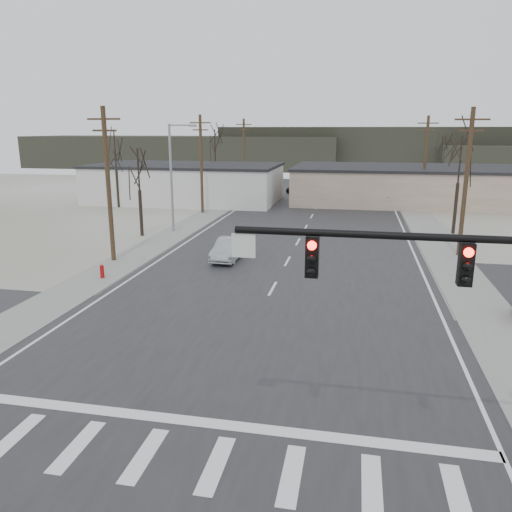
{
  "coord_description": "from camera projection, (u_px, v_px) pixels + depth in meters",
  "views": [
    {
      "loc": [
        4.26,
        -17.89,
        8.6
      ],
      "look_at": [
        -0.36,
        5.13,
        2.6
      ],
      "focal_mm": 35.0,
      "sensor_mm": 36.0,
      "label": 1
    }
  ],
  "objects": [
    {
      "name": "traffic_signal_mast",
      "position": [
        512.0,
        306.0,
        11.39
      ],
      "size": [
        8.95,
        0.43,
        7.2
      ],
      "color": "black",
      "rests_on": "ground"
    },
    {
      "name": "sidewalk_right",
      "position": [
        440.0,
        248.0,
        36.91
      ],
      "size": [
        3.0,
        90.0,
        0.06
      ],
      "primitive_type": "cube",
      "color": "gray",
      "rests_on": "ground"
    },
    {
      "name": "sedan_crossing",
      "position": [
        229.0,
        249.0,
        33.56
      ],
      "size": [
        1.64,
        4.4,
        1.44
      ],
      "primitive_type": "imported",
      "rotation": [
        0.0,
        0.0,
        -0.03
      ],
      "color": "#969CA0",
      "rests_on": "main_road"
    },
    {
      "name": "car_far_a",
      "position": [
        383.0,
        200.0,
        56.07
      ],
      "size": [
        2.84,
        5.6,
        1.56
      ],
      "primitive_type": "imported",
      "rotation": [
        0.0,
        0.0,
        3.01
      ],
      "color": "black",
      "rests_on": "main_road"
    },
    {
      "name": "tree_left_far",
      "position": [
        215.0,
        147.0,
        64.75
      ],
      "size": [
        3.96,
        3.96,
        8.82
      ],
      "color": "#2E231C",
      "rests_on": "ground"
    },
    {
      "name": "upole_right_b",
      "position": [
        425.0,
        161.0,
        54.45
      ],
      "size": [
        2.2,
        0.3,
        10.0
      ],
      "color": "#4F3E24",
      "rests_on": "ground"
    },
    {
      "name": "tree_left_mid",
      "position": [
        115.0,
        151.0,
        54.88
      ],
      "size": [
        3.96,
        3.96,
        8.82
      ],
      "color": "#2E231C",
      "rests_on": "ground"
    },
    {
      "name": "building_right_far",
      "position": [
        405.0,
        185.0,
        59.3
      ],
      "size": [
        26.3,
        14.3,
        4.3
      ],
      "color": "#C6AE97",
      "rests_on": "ground"
    },
    {
      "name": "streetlight_main",
      "position": [
        173.0,
        172.0,
        41.64
      ],
      "size": [
        2.4,
        0.25,
        9.0
      ],
      "color": "gray",
      "rests_on": "ground"
    },
    {
      "name": "fire_hydrant",
      "position": [
        102.0,
        271.0,
        29.37
      ],
      "size": [
        0.24,
        0.24,
        0.87
      ],
      "color": "#A50C0C",
      "rests_on": "ground"
    },
    {
      "name": "cross_road",
      "position": [
        240.0,
        350.0,
        19.93
      ],
      "size": [
        90.0,
        10.0,
        0.04
      ],
      "primitive_type": "cube",
      "color": "#242426",
      "rests_on": "ground"
    },
    {
      "name": "ground",
      "position": [
        240.0,
        350.0,
        19.94
      ],
      "size": [
        140.0,
        140.0,
        0.0
      ],
      "primitive_type": "plane",
      "color": "silver",
      "rests_on": "ground"
    },
    {
      "name": "building_left_far",
      "position": [
        186.0,
        183.0,
        60.43
      ],
      "size": [
        22.3,
        12.3,
        4.5
      ],
      "color": "silver",
      "rests_on": "ground"
    },
    {
      "name": "upole_right_a",
      "position": [
        466.0,
        181.0,
        33.55
      ],
      "size": [
        2.2,
        0.3,
        10.0
      ],
      "color": "#4F3E24",
      "rests_on": "ground"
    },
    {
      "name": "hill_left",
      "position": [
        182.0,
        152.0,
        113.14
      ],
      "size": [
        70.0,
        18.0,
        7.0
      ],
      "primitive_type": "cube",
      "color": "#333026",
      "rests_on": "ground"
    },
    {
      "name": "upole_left_d",
      "position": [
        244.0,
        154.0,
        70.24
      ],
      "size": [
        2.2,
        0.3,
        10.0
      ],
      "color": "#4F3E24",
      "rests_on": "ground"
    },
    {
      "name": "tree_left_near",
      "position": [
        139.0,
        172.0,
        40.12
      ],
      "size": [
        3.3,
        3.3,
        7.35
      ],
      "color": "#2E231C",
      "rests_on": "ground"
    },
    {
      "name": "main_road",
      "position": [
        289.0,
        258.0,
        34.18
      ],
      "size": [
        18.0,
        110.0,
        0.05
      ],
      "primitive_type": "cube",
      "color": "#242426",
      "rests_on": "ground"
    },
    {
      "name": "upole_left_b",
      "position": [
        108.0,
        183.0,
        32.24
      ],
      "size": [
        2.2,
        0.3,
        10.0
      ],
      "color": "#4F3E24",
      "rests_on": "ground"
    },
    {
      "name": "car_far_b",
      "position": [
        297.0,
        188.0,
        68.9
      ],
      "size": [
        3.11,
        4.31,
        1.36
      ],
      "primitive_type": "imported",
      "rotation": [
        0.0,
        0.0,
        -0.42
      ],
      "color": "black",
      "rests_on": "main_road"
    },
    {
      "name": "tree_right_far",
      "position": [
        442.0,
        153.0,
        65.1
      ],
      "size": [
        3.52,
        3.52,
        7.84
      ],
      "color": "#2E231C",
      "rests_on": "ground"
    },
    {
      "name": "sidewalk_left",
      "position": [
        170.0,
        236.0,
        40.95
      ],
      "size": [
        3.0,
        90.0,
        0.06
      ],
      "primitive_type": "cube",
      "color": "gray",
      "rests_on": "ground"
    },
    {
      "name": "hill_center",
      "position": [
        409.0,
        149.0,
        107.16
      ],
      "size": [
        80.0,
        18.0,
        9.0
      ],
      "primitive_type": "cube",
      "color": "#333026",
      "rests_on": "ground"
    },
    {
      "name": "tree_right_mid",
      "position": [
        460.0,
        162.0,
        40.79
      ],
      "size": [
        3.74,
        3.74,
        8.33
      ],
      "color": "#2E231C",
      "rests_on": "ground"
    },
    {
      "name": "upole_left_c",
      "position": [
        201.0,
        163.0,
        51.24
      ],
      "size": [
        2.2,
        0.3,
        10.0
      ],
      "color": "#4F3E24",
      "rests_on": "ground"
    }
  ]
}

